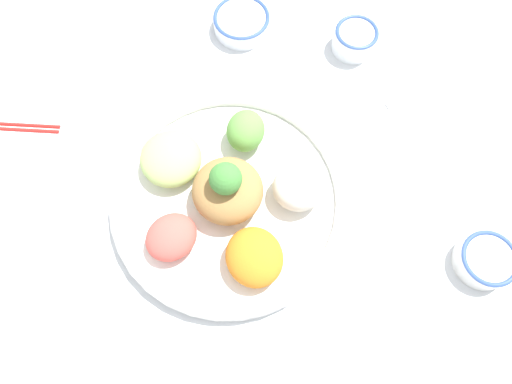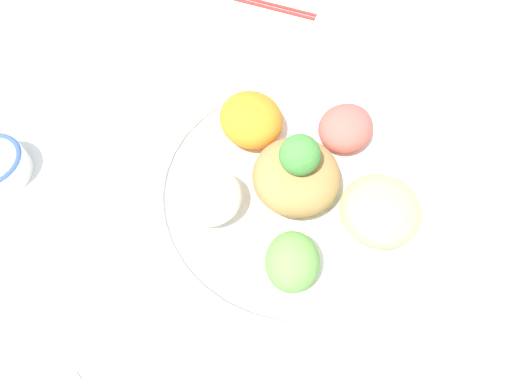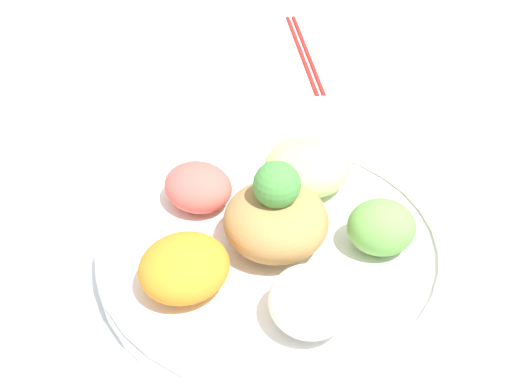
{
  "view_description": "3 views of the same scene",
  "coord_description": "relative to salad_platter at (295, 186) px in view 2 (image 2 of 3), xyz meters",
  "views": [
    {
      "loc": [
        -0.16,
        -0.14,
        0.68
      ],
      "look_at": [
        0.02,
        -0.0,
        0.06
      ],
      "focal_mm": 30.0,
      "sensor_mm": 36.0,
      "label": 1
    },
    {
      "loc": [
        0.25,
        0.13,
        0.52
      ],
      "look_at": [
        0.02,
        -0.0,
        0.03
      ],
      "focal_mm": 30.0,
      "sensor_mm": 36.0,
      "label": 2
    },
    {
      "loc": [
        0.23,
        -0.47,
        0.56
      ],
      "look_at": [
        -0.04,
        0.05,
        0.08
      ],
      "focal_mm": 50.0,
      "sensor_mm": 36.0,
      "label": 3
    }
  ],
  "objects": [
    {
      "name": "ground_plane",
      "position": [
        0.01,
        -0.04,
        -0.03
      ],
      "size": [
        2.4,
        2.4,
        0.0
      ],
      "primitive_type": "plane",
      "color": "white"
    },
    {
      "name": "salad_platter",
      "position": [
        0.0,
        0.0,
        0.0
      ],
      "size": [
        0.39,
        0.39,
        0.13
      ],
      "color": "white",
      "rests_on": "ground_plane"
    },
    {
      "name": "chopsticks_pair_far",
      "position": [
        -0.32,
        -0.23,
        -0.03
      ],
      "size": [
        0.05,
        0.2,
        0.01
      ],
      "rotation": [
        0.0,
        0.0,
        4.87
      ],
      "color": "red",
      "rests_on": "ground_plane"
    }
  ]
}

